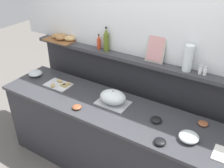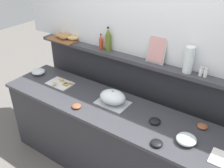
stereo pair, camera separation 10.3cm
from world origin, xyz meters
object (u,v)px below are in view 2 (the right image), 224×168
(water_carafe, at_px, (189,60))
(hot_sauce_bottle, at_px, (101,42))
(sandwich_platter_front, at_px, (61,83))
(condiment_bowl_teal, at_px, (157,143))
(glass_bowl_medium, at_px, (186,140))
(condiment_bowl_dark, at_px, (77,106))
(condiment_bowl_red, at_px, (202,126))
(serving_cloche, at_px, (113,98))
(glass_bowl_large, at_px, (38,72))
(olive_oil_bottle, at_px, (108,40))
(bread_basket, at_px, (66,37))
(framed_picture, at_px, (157,49))
(condiment_bowl_cream, at_px, (155,121))
(salt_shaker, at_px, (201,72))
(pepper_shaker, at_px, (206,73))

(water_carafe, bearing_deg, hot_sauce_bottle, 178.81)
(sandwich_platter_front, distance_m, condiment_bowl_teal, 1.42)
(glass_bowl_medium, bearing_deg, condiment_bowl_dark, -172.76)
(condiment_bowl_red, xyz_separation_m, water_carafe, (-0.29, 0.22, 0.51))
(hot_sauce_bottle, bearing_deg, condiment_bowl_red, -10.40)
(serving_cloche, relative_size, glass_bowl_large, 2.00)
(condiment_bowl_dark, bearing_deg, olive_oil_bottle, 95.27)
(olive_oil_bottle, distance_m, bread_basket, 0.65)
(condiment_bowl_teal, height_order, framed_picture, framed_picture)
(sandwich_platter_front, distance_m, framed_picture, 1.21)
(glass_bowl_large, relative_size, bread_basket, 0.41)
(sandwich_platter_front, relative_size, condiment_bowl_cream, 2.82)
(hot_sauce_bottle, distance_m, bread_basket, 0.54)
(water_carafe, bearing_deg, glass_bowl_large, -168.77)
(condiment_bowl_dark, xyz_separation_m, olive_oil_bottle, (-0.06, 0.66, 0.50))
(glass_bowl_medium, bearing_deg, salt_shaker, 101.79)
(sandwich_platter_front, xyz_separation_m, condiment_bowl_cream, (1.25, -0.03, 0.01))
(glass_bowl_medium, distance_m, hot_sauce_bottle, 1.44)
(glass_bowl_medium, bearing_deg, sandwich_platter_front, 175.75)
(hot_sauce_bottle, xyz_separation_m, water_carafe, (1.04, -0.02, 0.05))
(condiment_bowl_cream, distance_m, condiment_bowl_teal, 0.30)
(serving_cloche, xyz_separation_m, bread_basket, (-0.97, 0.38, 0.36))
(hot_sauce_bottle, bearing_deg, glass_bowl_large, -152.96)
(condiment_bowl_teal, distance_m, condiment_bowl_dark, 0.92)
(hot_sauce_bottle, bearing_deg, glass_bowl_medium, -22.09)
(condiment_bowl_dark, relative_size, pepper_shaker, 1.13)
(olive_oil_bottle, height_order, bread_basket, olive_oil_bottle)
(olive_oil_bottle, bearing_deg, sandwich_platter_front, -136.22)
(hot_sauce_bottle, distance_m, olive_oil_bottle, 0.11)
(salt_shaker, bearing_deg, pepper_shaker, 0.00)
(condiment_bowl_cream, distance_m, framed_picture, 0.72)
(serving_cloche, xyz_separation_m, salt_shaker, (0.74, 0.37, 0.37))
(serving_cloche, height_order, salt_shaker, salt_shaker)
(serving_cloche, distance_m, olive_oil_bottle, 0.67)
(pepper_shaker, height_order, framed_picture, framed_picture)
(sandwich_platter_front, xyz_separation_m, glass_bowl_large, (-0.42, 0.03, 0.02))
(bread_basket, relative_size, framed_picture, 1.45)
(salt_shaker, bearing_deg, glass_bowl_large, -169.51)
(condiment_bowl_dark, height_order, water_carafe, water_carafe)
(olive_oil_bottle, bearing_deg, condiment_bowl_teal, -34.92)
(condiment_bowl_red, bearing_deg, pepper_shaker, 117.19)
(serving_cloche, xyz_separation_m, condiment_bowl_dark, (-0.26, -0.27, -0.06))
(pepper_shaker, bearing_deg, bread_basket, 179.67)
(framed_picture, bearing_deg, glass_bowl_large, -164.68)
(serving_cloche, xyz_separation_m, olive_oil_bottle, (-0.32, 0.38, 0.45))
(salt_shaker, xyz_separation_m, pepper_shaker, (0.04, 0.00, 0.00))
(pepper_shaker, bearing_deg, water_carafe, -180.00)
(condiment_bowl_dark, relative_size, salt_shaker, 1.13)
(condiment_bowl_dark, bearing_deg, pepper_shaker, 31.21)
(glass_bowl_large, xyz_separation_m, salt_shaker, (1.90, 0.35, 0.41))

